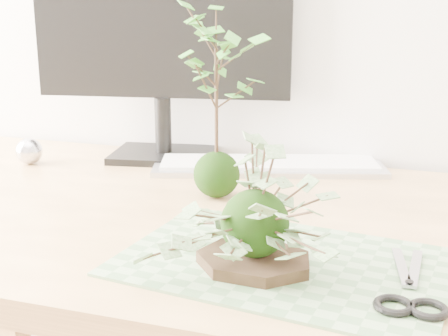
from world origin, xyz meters
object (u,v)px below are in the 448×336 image
Objects in this scene: desk at (274,271)px; monitor at (162,29)px; keyboard at (269,165)px; ivy_kokedama at (255,192)px; maple_kokedama at (216,60)px.

monitor is (-0.31, 0.29, 0.35)m from desk.
keyboard reaches higher than desk.
ivy_kokedama reaches higher than keyboard.
desk is 0.30m from keyboard.
desk is 0.35m from maple_kokedama.
desk is at bearing 95.46° from ivy_kokedama.
maple_kokedama is 0.30m from keyboard.
monitor is (-0.23, 0.02, 0.26)m from keyboard.
maple_kokedama reaches higher than ivy_kokedama.
desk is 0.55m from monitor.
maple_kokedama is 0.63× the size of monitor.
monitor is (-0.19, 0.22, 0.04)m from maple_kokedama.
ivy_kokedama reaches higher than desk.
desk is 0.27m from ivy_kokedama.
maple_kokedama is 0.29m from monitor.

